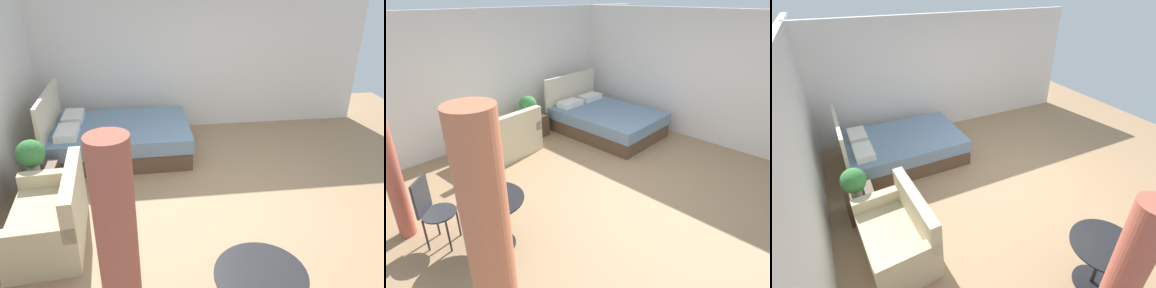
# 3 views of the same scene
# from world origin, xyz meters

# --- Properties ---
(ground_plane) EXTENTS (8.77, 9.26, 0.02)m
(ground_plane) POSITION_xyz_m (0.00, 0.00, -0.01)
(ground_plane) COLOR #9E7A56
(wall_right) EXTENTS (0.12, 6.26, 2.59)m
(wall_right) POSITION_xyz_m (2.88, 0.00, 1.29)
(wall_right) COLOR silver
(wall_right) RESTS_ON ground
(bed) EXTENTS (1.62, 2.28, 1.14)m
(bed) POSITION_xyz_m (1.72, 1.61, 0.29)
(bed) COLOR brown
(bed) RESTS_ON ground
(couch) EXTENTS (1.34, 0.87, 0.89)m
(couch) POSITION_xyz_m (-0.46, 2.23, 0.30)
(couch) COLOR beige
(couch) RESTS_ON ground
(nightstand) EXTENTS (0.53, 0.41, 0.46)m
(nightstand) POSITION_xyz_m (0.50, 2.57, 0.23)
(nightstand) COLOR #473323
(nightstand) RESTS_ON ground
(potted_plant) EXTENTS (0.36, 0.36, 0.45)m
(potted_plant) POSITION_xyz_m (0.40, 2.60, 0.72)
(potted_plant) COLOR tan
(potted_plant) RESTS_ON nightstand
(vase) EXTENTS (0.10, 0.10, 0.16)m
(vase) POSITION_xyz_m (0.62, 2.58, 0.54)
(vase) COLOR slate
(vase) RESTS_ON nightstand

